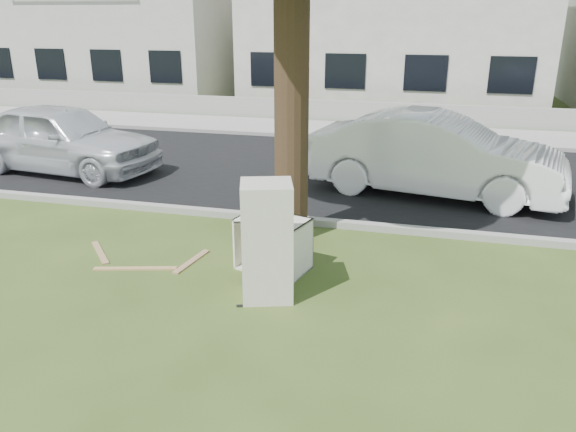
% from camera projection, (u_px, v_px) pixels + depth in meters
% --- Properties ---
extents(ground, '(120.00, 120.00, 0.00)m').
position_uv_depth(ground, '(288.00, 288.00, 7.59)').
color(ground, '#344A1A').
extents(road, '(120.00, 7.00, 0.01)m').
position_uv_depth(road, '(352.00, 173.00, 13.06)').
color(road, black).
rests_on(road, ground).
extents(kerb_near, '(120.00, 0.18, 0.12)m').
position_uv_depth(kerb_near, '(322.00, 226.00, 9.82)').
color(kerb_near, gray).
rests_on(kerb_near, ground).
extents(kerb_far, '(120.00, 0.18, 0.12)m').
position_uv_depth(kerb_far, '(369.00, 141.00, 16.29)').
color(kerb_far, gray).
rests_on(kerb_far, ground).
extents(sidewalk, '(120.00, 2.80, 0.01)m').
position_uv_depth(sidewalk, '(375.00, 132.00, 17.61)').
color(sidewalk, gray).
rests_on(sidewalk, ground).
extents(low_wall, '(120.00, 0.15, 0.70)m').
position_uv_depth(low_wall, '(380.00, 113.00, 18.95)').
color(low_wall, gray).
rests_on(low_wall, ground).
extents(townhouse_left, '(10.20, 8.16, 7.04)m').
position_uv_depth(townhouse_left, '(125.00, 13.00, 25.14)').
color(townhouse_left, beige).
rests_on(townhouse_left, ground).
extents(townhouse_center, '(11.22, 8.16, 7.44)m').
position_uv_depth(townhouse_center, '(397.00, 8.00, 22.27)').
color(townhouse_center, silver).
rests_on(townhouse_center, ground).
extents(fridge, '(0.79, 0.76, 1.55)m').
position_uv_depth(fridge, '(267.00, 241.00, 7.12)').
color(fridge, silver).
rests_on(fridge, ground).
extents(cabinet, '(1.11, 0.84, 0.77)m').
position_uv_depth(cabinet, '(273.00, 244.00, 8.04)').
color(cabinet, beige).
rests_on(cabinet, ground).
extents(plank_a, '(1.19, 0.41, 0.02)m').
position_uv_depth(plank_a, '(135.00, 269.00, 8.14)').
color(plank_a, tan).
rests_on(plank_a, ground).
extents(plank_b, '(0.71, 0.77, 0.02)m').
position_uv_depth(plank_b, '(100.00, 252.00, 8.69)').
color(plank_b, '#A27D55').
rests_on(plank_b, ground).
extents(plank_c, '(0.23, 0.90, 0.02)m').
position_uv_depth(plank_c, '(192.00, 261.00, 8.37)').
color(plank_c, '#A17A59').
rests_on(plank_c, ground).
extents(car_center, '(5.25, 2.65, 1.65)m').
position_uv_depth(car_center, '(435.00, 155.00, 11.25)').
color(car_center, white).
rests_on(car_center, ground).
extents(car_left, '(4.86, 2.42, 1.59)m').
position_uv_depth(car_left, '(62.00, 138.00, 12.95)').
color(car_left, silver).
rests_on(car_left, ground).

